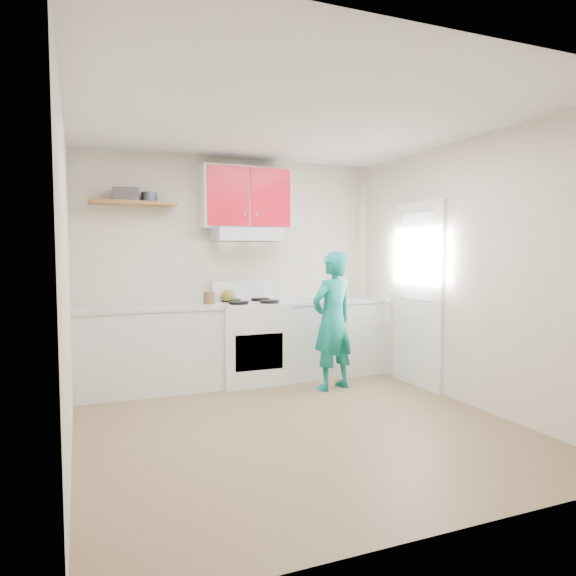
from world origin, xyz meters
name	(u,v)px	position (x,y,z in m)	size (l,w,h in m)	color
floor	(296,424)	(0.00, 0.00, 0.00)	(3.80, 3.80, 0.00)	brown
ceiling	(296,119)	(0.00, 0.00, 2.60)	(3.60, 3.80, 0.04)	white
back_wall	(234,268)	(0.00, 1.90, 1.30)	(3.60, 0.04, 2.60)	beige
front_wall	(442,290)	(0.00, -1.90, 1.30)	(3.60, 0.04, 2.60)	beige
left_wall	(66,279)	(-1.80, 0.00, 1.30)	(0.04, 3.80, 2.60)	beige
right_wall	(464,272)	(1.80, 0.00, 1.30)	(0.04, 3.80, 2.60)	beige
door	(418,294)	(1.78, 0.70, 1.02)	(0.05, 0.85, 2.05)	white
door_glass	(417,256)	(1.75, 0.70, 1.45)	(0.01, 0.55, 0.95)	white
counter_left	(149,350)	(-1.04, 1.60, 0.45)	(1.52, 0.60, 0.90)	silver
counter_right	(330,337)	(1.14, 1.60, 0.45)	(1.32, 0.60, 0.90)	silver
stove	(250,342)	(0.10, 1.57, 0.46)	(0.76, 0.65, 0.92)	white
range_hood	(247,235)	(0.10, 1.68, 1.70)	(0.76, 0.44, 0.15)	silver
upper_cabinets	(245,198)	(0.10, 1.73, 2.12)	(1.02, 0.33, 0.70)	red
shelf	(133,203)	(-1.15, 1.75, 2.02)	(0.90, 0.30, 0.04)	brown
books	(126,194)	(-1.23, 1.72, 2.11)	(0.26, 0.19, 0.14)	#433B3D
tin	(149,197)	(-0.98, 1.76, 2.09)	(0.17, 0.17, 0.10)	#333D4C
kettle	(228,296)	(-0.13, 1.69, 0.99)	(0.17, 0.17, 0.14)	olive
crock	(209,299)	(-0.38, 1.56, 0.98)	(0.13, 0.13, 0.16)	#523824
cutting_board	(315,301)	(0.92, 1.57, 0.91)	(0.27, 0.20, 0.02)	olive
silicone_mat	(359,299)	(1.56, 1.64, 0.90)	(0.27, 0.23, 0.01)	red
person	(333,321)	(0.83, 0.92, 0.75)	(0.55, 0.36, 1.50)	#0D7B6D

